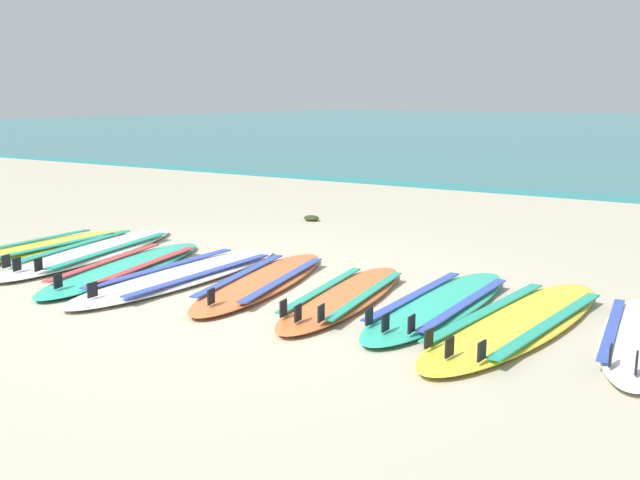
{
  "coord_description": "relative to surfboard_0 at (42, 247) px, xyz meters",
  "views": [
    {
      "loc": [
        3.61,
        -4.11,
        1.5
      ],
      "look_at": [
        0.22,
        1.2,
        0.25
      ],
      "focal_mm": 40.35,
      "sensor_mm": 36.0,
      "label": 1
    }
  ],
  "objects": [
    {
      "name": "surfboard_2",
      "position": [
        1.36,
        -0.14,
        -0.0
      ],
      "size": [
        1.03,
        2.31,
        0.18
      ],
      "color": "#2DB793",
      "rests_on": "ground"
    },
    {
      "name": "surfboard_1",
      "position": [
        0.58,
        0.14,
        -0.0
      ],
      "size": [
        1.14,
        2.59,
        0.18
      ],
      "color": "silver",
      "rests_on": "ground"
    },
    {
      "name": "ground_plane",
      "position": [
        2.49,
        -0.3,
        -0.04
      ],
      "size": [
        80.0,
        80.0,
        0.0
      ],
      "primitive_type": "plane",
      "color": "#B7AD93"
    },
    {
      "name": "seaweed_clump_near_shoreline",
      "position": [
        1.29,
        2.94,
        -0.0
      ],
      "size": [
        0.2,
        0.16,
        0.07
      ],
      "primitive_type": "ellipsoid",
      "color": "#2D381E",
      "rests_on": "ground"
    },
    {
      "name": "surfboard_0",
      "position": [
        0.0,
        0.0,
        0.0
      ],
      "size": [
        0.6,
        2.18,
        0.18
      ],
      "color": "yellow",
      "rests_on": "ground"
    },
    {
      "name": "surfboard_3",
      "position": [
        1.97,
        -0.08,
        -0.0
      ],
      "size": [
        0.62,
        2.44,
        0.18
      ],
      "color": "white",
      "rests_on": "ground"
    },
    {
      "name": "surfboard_6",
      "position": [
        4.14,
        0.28,
        -0.0
      ],
      "size": [
        0.55,
        2.18,
        0.18
      ],
      "color": "#2DB793",
      "rests_on": "ground"
    },
    {
      "name": "surfboard_4",
      "position": [
        2.65,
        0.12,
        -0.0
      ],
      "size": [
        0.96,
        2.22,
        0.18
      ],
      "color": "orange",
      "rests_on": "ground"
    },
    {
      "name": "surfboard_5",
      "position": [
        3.45,
        0.08,
        0.0
      ],
      "size": [
        0.78,
        2.06,
        0.18
      ],
      "color": "orange",
      "rests_on": "ground"
    },
    {
      "name": "surfboard_7",
      "position": [
        4.75,
        0.17,
        -0.0
      ],
      "size": [
        0.86,
        2.49,
        0.18
      ],
      "color": "yellow",
      "rests_on": "ground"
    }
  ]
}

